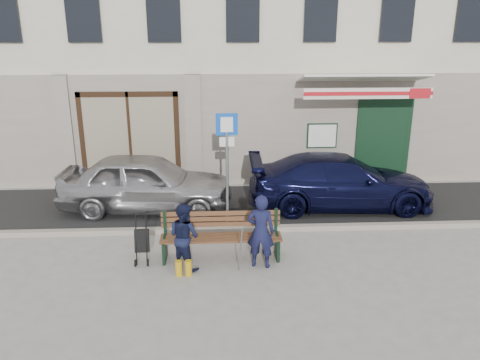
{
  "coord_description": "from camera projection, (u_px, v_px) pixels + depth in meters",
  "views": [
    {
      "loc": [
        -0.75,
        -8.24,
        4.39
      ],
      "look_at": [
        -0.25,
        1.6,
        1.2
      ],
      "focal_mm": 35.0,
      "sensor_mm": 36.0,
      "label": 1
    }
  ],
  "objects": [
    {
      "name": "car_navy",
      "position": [
        340.0,
        181.0,
        11.95
      ],
      "size": [
        4.72,
        2.01,
        1.36
      ],
      "primitive_type": "imported",
      "rotation": [
        0.0,
        0.0,
        1.55
      ],
      "color": "black",
      "rests_on": "ground"
    },
    {
      "name": "woman",
      "position": [
        184.0,
        236.0,
        8.83
      ],
      "size": [
        0.81,
        0.8,
        1.32
      ],
      "primitive_type": "imported",
      "rotation": [
        0.0,
        0.0,
        2.42
      ],
      "color": "#121733",
      "rests_on": "ground"
    },
    {
      "name": "ground",
      "position": [
        257.0,
        262.0,
        9.22
      ],
      "size": [
        80.0,
        80.0,
        0.0
      ],
      "primitive_type": "plane",
      "color": "#9E9991",
      "rests_on": "ground"
    },
    {
      "name": "parking_sign",
      "position": [
        227.0,
        152.0,
        10.47
      ],
      "size": [
        0.49,
        0.08,
        2.64
      ],
      "rotation": [
        0.0,
        0.0,
        0.04
      ],
      "color": "gray",
      "rests_on": "ground"
    },
    {
      "name": "man",
      "position": [
        261.0,
        231.0,
        8.86
      ],
      "size": [
        0.6,
        0.46,
        1.46
      ],
      "primitive_type": "imported",
      "rotation": [
        0.0,
        0.0,
        2.92
      ],
      "color": "#141739",
      "rests_on": "ground"
    },
    {
      "name": "building",
      "position": [
        237.0,
        11.0,
        15.72
      ],
      "size": [
        20.0,
        8.27,
        10.0
      ],
      "color": "beige",
      "rests_on": "ground"
    },
    {
      "name": "curb",
      "position": [
        251.0,
        229.0,
        10.63
      ],
      "size": [
        60.0,
        0.18,
        0.12
      ],
      "primitive_type": "cube",
      "color": "#9E9384",
      "rests_on": "ground"
    },
    {
      "name": "bench",
      "position": [
        219.0,
        237.0,
        9.27
      ],
      "size": [
        2.4,
        1.17,
        0.98
      ],
      "color": "brown",
      "rests_on": "ground"
    },
    {
      "name": "asphalt_lane",
      "position": [
        246.0,
        206.0,
        12.16
      ],
      "size": [
        60.0,
        3.2,
        0.01
      ],
      "primitive_type": "cube",
      "color": "#282828",
      "rests_on": "ground"
    },
    {
      "name": "stroller",
      "position": [
        142.0,
        242.0,
        9.13
      ],
      "size": [
        0.29,
        0.41,
        0.96
      ],
      "rotation": [
        0.0,
        0.0,
        0.04
      ],
      "color": "black",
      "rests_on": "ground"
    },
    {
      "name": "car_silver",
      "position": [
        146.0,
        182.0,
        11.7
      ],
      "size": [
        4.39,
        2.03,
        1.46
      ],
      "primitive_type": "imported",
      "rotation": [
        0.0,
        0.0,
        1.5
      ],
      "color": "#ADADB2",
      "rests_on": "ground"
    }
  ]
}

